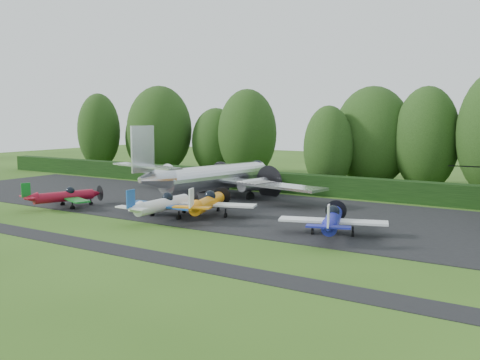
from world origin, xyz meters
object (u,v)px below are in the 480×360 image
Objects in this scene: transport_plane at (214,177)px; light_plane_blue at (333,220)px; light_plane_red at (64,196)px; light_plane_white at (163,204)px; light_plane_orange at (208,203)px.

transport_plane is 3.06× the size of light_plane_blue.
transport_plane reaches higher than light_plane_blue.
transport_plane is 3.38× the size of light_plane_red.
transport_plane is at bearing 105.13° from light_plane_white.
light_plane_white is 3.48m from light_plane_orange.
light_plane_white is 0.97× the size of light_plane_orange.
light_plane_red is 10.48m from light_plane_white.
light_plane_white is at bearing -122.01° from light_plane_orange.
light_plane_white is (10.45, 0.80, 0.11)m from light_plane_red.
light_plane_blue is (13.46, 1.33, -0.00)m from light_plane_white.
light_plane_blue is at bearing 12.40° from light_plane_orange.
light_plane_orange is (5.43, -8.57, -0.87)m from transport_plane.
light_plane_red is 0.90× the size of light_plane_white.
transport_plane reaches higher than light_plane_red.
light_plane_white is 1.00× the size of light_plane_blue.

